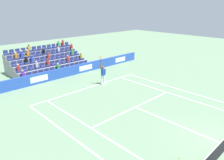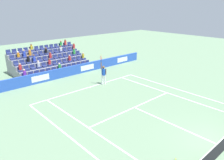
% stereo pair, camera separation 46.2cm
% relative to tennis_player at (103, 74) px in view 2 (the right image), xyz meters
% --- Properties ---
extents(line_baseline, '(10.97, 0.10, 0.01)m').
position_rel_tennis_player_xyz_m(line_baseline, '(1.50, -0.25, -0.99)').
color(line_baseline, white).
rests_on(line_baseline, ground).
extents(line_service, '(8.23, 0.10, 0.01)m').
position_rel_tennis_player_xyz_m(line_service, '(1.50, 5.24, -0.99)').
color(line_service, white).
rests_on(line_service, ground).
extents(line_centre_service, '(0.10, 6.40, 0.01)m').
position_rel_tennis_player_xyz_m(line_centre_service, '(1.50, 8.44, -0.99)').
color(line_centre_service, white).
rests_on(line_centre_service, ground).
extents(line_singles_sideline_left, '(0.10, 11.89, 0.01)m').
position_rel_tennis_player_xyz_m(line_singles_sideline_left, '(5.61, 5.69, -0.99)').
color(line_singles_sideline_left, white).
rests_on(line_singles_sideline_left, ground).
extents(line_singles_sideline_right, '(0.10, 11.89, 0.01)m').
position_rel_tennis_player_xyz_m(line_singles_sideline_right, '(-2.62, 5.69, -0.99)').
color(line_singles_sideline_right, white).
rests_on(line_singles_sideline_right, ground).
extents(line_doubles_sideline_left, '(0.10, 11.89, 0.01)m').
position_rel_tennis_player_xyz_m(line_doubles_sideline_left, '(6.98, 5.69, -0.99)').
color(line_doubles_sideline_left, white).
rests_on(line_doubles_sideline_left, ground).
extents(line_doubles_sideline_right, '(0.10, 11.89, 0.01)m').
position_rel_tennis_player_xyz_m(line_doubles_sideline_right, '(-3.99, 5.69, -0.99)').
color(line_doubles_sideline_right, white).
rests_on(line_doubles_sideline_right, ground).
extents(line_centre_mark, '(0.10, 0.20, 0.01)m').
position_rel_tennis_player_xyz_m(line_centre_mark, '(1.50, -0.15, -0.99)').
color(line_centre_mark, white).
rests_on(line_centre_mark, ground).
extents(sponsor_barrier, '(21.88, 0.22, 1.01)m').
position_rel_tennis_player_xyz_m(sponsor_barrier, '(1.50, -4.33, -0.49)').
color(sponsor_barrier, blue).
rests_on(sponsor_barrier, ground).
extents(tennis_player, '(0.51, 0.41, 2.85)m').
position_rel_tennis_player_xyz_m(tennis_player, '(0.00, 0.00, 0.00)').
color(tennis_player, white).
rests_on(tennis_player, ground).
extents(stadium_stand, '(8.06, 4.75, 3.01)m').
position_rel_tennis_player_xyz_m(stadium_stand, '(1.50, -7.89, -0.17)').
color(stadium_stand, gray).
rests_on(stadium_stand, ground).
extents(loose_tennis_ball, '(0.07, 0.07, 0.07)m').
position_rel_tennis_player_xyz_m(loose_tennis_ball, '(4.20, 10.35, -0.96)').
color(loose_tennis_ball, '#D1E533').
rests_on(loose_tennis_ball, ground).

